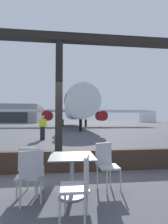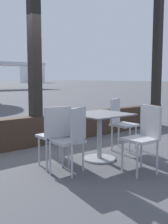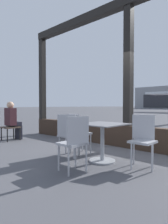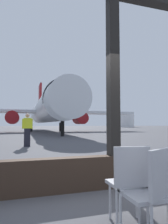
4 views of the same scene
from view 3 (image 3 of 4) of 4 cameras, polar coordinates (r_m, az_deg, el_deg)
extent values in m
cube|color=#38281E|center=(5.41, 12.55, -6.93)|extent=(7.92, 0.24, 0.58)
cube|color=black|center=(5.99, 12.83, 28.69)|extent=(7.92, 0.24, 0.24)
cube|color=black|center=(8.07, -11.87, 7.10)|extent=(0.20, 0.20, 3.70)
cube|color=black|center=(5.40, 12.67, 9.67)|extent=(0.20, 0.20, 3.70)
cube|color=slate|center=(3.95, 5.31, -3.48)|extent=(0.85, 0.85, 0.02)
cylinder|color=#9EA0A5|center=(4.00, 5.30, -8.90)|extent=(0.08, 0.08, 0.74)
cylinder|color=#9EA0A5|center=(4.09, 5.28, -13.78)|extent=(0.52, 0.52, 0.03)
cube|color=#B2B2B7|center=(4.38, -4.15, -6.84)|extent=(0.40, 0.40, 0.04)
cube|color=#B2B2B7|center=(4.19, -5.09, -3.84)|extent=(0.38, 0.21, 0.46)
cylinder|color=#B2B2B7|center=(4.64, -5.30, -9.19)|extent=(0.03, 0.03, 0.45)
cylinder|color=#B2B2B7|center=(4.52, -1.29, -9.48)|extent=(0.03, 0.03, 0.45)
cylinder|color=#B2B2B7|center=(4.34, -7.12, -9.98)|extent=(0.03, 0.03, 0.45)
cylinder|color=#B2B2B7|center=(4.21, -2.86, -10.35)|extent=(0.03, 0.03, 0.45)
cube|color=#B2B2B7|center=(3.38, -3.41, -9.06)|extent=(0.40, 0.40, 0.04)
cube|color=#B2B2B7|center=(3.19, -1.75, -5.28)|extent=(0.13, 0.40, 0.45)
cylinder|color=#B2B2B7|center=(3.50, -7.32, -12.69)|extent=(0.03, 0.03, 0.48)
cylinder|color=#B2B2B7|center=(3.66, -2.47, -12.02)|extent=(0.03, 0.03, 0.48)
cylinder|color=#B2B2B7|center=(3.21, -4.48, -14.03)|extent=(0.03, 0.03, 0.48)
cylinder|color=#B2B2B7|center=(3.39, 0.65, -13.18)|extent=(0.03, 0.03, 0.48)
cube|color=#B2B2B7|center=(4.62, -1.04, -6.21)|extent=(0.40, 0.40, 0.04)
cube|color=#B2B2B7|center=(4.49, -2.95, -3.40)|extent=(0.40, 0.12, 0.43)
cylinder|color=#B2B2B7|center=(4.89, -0.47, -8.53)|extent=(0.03, 0.03, 0.47)
cylinder|color=#B2B2B7|center=(4.61, 1.93, -9.15)|extent=(0.03, 0.03, 0.47)
cylinder|color=#B2B2B7|center=(4.71, -3.94, -8.93)|extent=(0.03, 0.03, 0.47)
cylinder|color=#B2B2B7|center=(4.42, -1.66, -9.64)|extent=(0.03, 0.03, 0.47)
cube|color=#B2B2B7|center=(3.72, 16.50, -8.24)|extent=(0.40, 0.40, 0.04)
cube|color=#B2B2B7|center=(3.86, 16.74, -4.15)|extent=(0.39, 0.19, 0.46)
cylinder|color=#B2B2B7|center=(3.59, 19.01, -12.45)|extent=(0.03, 0.03, 0.47)
cylinder|color=#B2B2B7|center=(3.62, 13.50, -12.30)|extent=(0.03, 0.03, 0.47)
cylinder|color=#B2B2B7|center=(3.92, 19.18, -11.23)|extent=(0.03, 0.03, 0.47)
cylinder|color=#B2B2B7|center=(3.95, 14.15, -11.10)|extent=(0.03, 0.03, 0.47)
cube|color=#47382D|center=(6.75, -20.40, -4.14)|extent=(0.48, 0.48, 0.04)
cylinder|color=black|center=(7.06, -19.60, -5.67)|extent=(0.04, 0.04, 0.40)
cylinder|color=black|center=(6.69, -17.95, -6.07)|extent=(0.04, 0.04, 0.40)
cylinder|color=black|center=(6.88, -22.73, -5.91)|extent=(0.04, 0.04, 0.40)
cylinder|color=black|center=(6.50, -21.21, -6.34)|extent=(0.04, 0.04, 0.40)
cube|color=black|center=(6.81, -19.57, -3.24)|extent=(0.32, 0.40, 0.12)
cube|color=black|center=(6.95, -18.33, -5.53)|extent=(0.28, 0.12, 0.46)
cube|color=#3D1E23|center=(6.72, -20.43, -1.26)|extent=(0.40, 0.22, 0.55)
sphere|color=tan|center=(6.71, -20.47, 1.89)|extent=(0.22, 0.22, 0.22)
cube|color=#2D2D33|center=(66.41, 22.54, 3.01)|extent=(14.94, 0.10, 4.32)
camera|label=1|loc=(2.58, -51.09, 8.70)|focal=26.87mm
camera|label=2|loc=(5.40, -48.13, 3.36)|focal=44.29mm
camera|label=4|loc=(4.52, -31.97, 2.18)|focal=31.84mm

